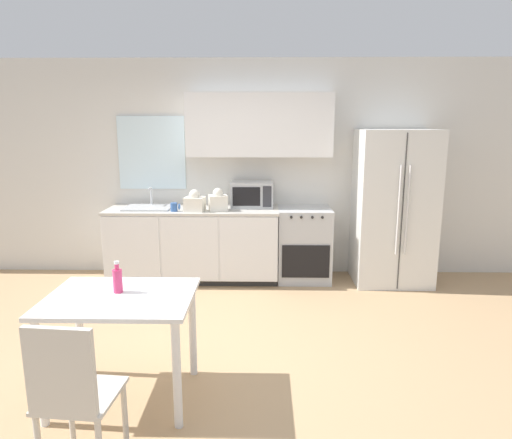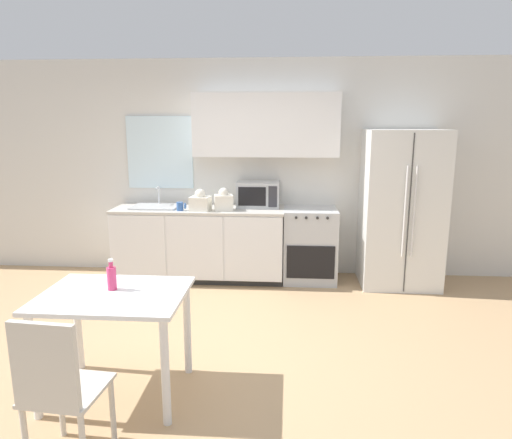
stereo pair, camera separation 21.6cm
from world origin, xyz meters
The scene contains 13 objects.
ground_plane centered at (0.00, 0.00, 0.00)m, with size 12.00×12.00×0.00m, color tan.
wall_back centered at (0.06, 2.20, 1.45)m, with size 12.00×0.38×2.70m.
kitchen_counter centered at (-0.38, 1.88, 0.46)m, with size 2.09×0.66×0.90m.
oven_range centered at (0.99, 1.91, 0.45)m, with size 0.64×0.60×0.90m.
refrigerator centered at (2.05, 1.86, 0.93)m, with size 0.90×0.74×1.85m.
kitchen_sink centered at (-0.93, 1.89, 0.92)m, with size 0.56×0.43×0.24m.
microwave centered at (0.34, 2.01, 1.06)m, with size 0.52×0.34×0.31m.
coffee_mug centered at (-0.57, 1.70, 0.95)m, with size 0.11×0.08×0.10m.
grocery_bag_0 centered at (-0.33, 1.72, 1.01)m, with size 0.25×0.22×0.26m.
grocery_bag_1 centered at (-0.06, 1.76, 1.02)m, with size 0.25×0.22×0.27m.
dining_table centered at (-0.49, -0.65, 0.64)m, with size 0.99×0.76×0.77m.
dining_chair_near centered at (-0.53, -1.41, 0.54)m, with size 0.43×0.43×0.93m.
drink_bottle centered at (-0.52, -0.58, 0.86)m, with size 0.07×0.07×0.22m.
Camera 2 is at (0.71, -3.56, 1.92)m, focal length 32.00 mm.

